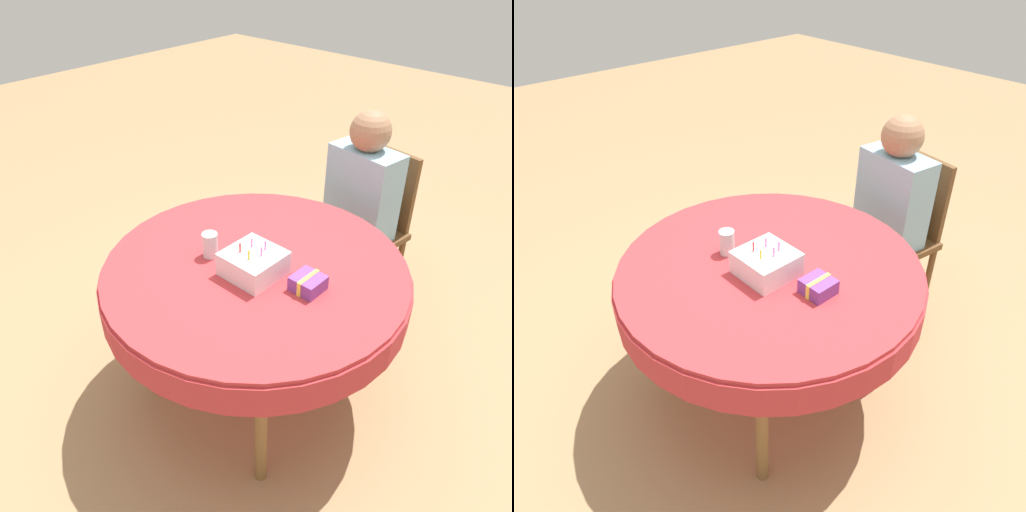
% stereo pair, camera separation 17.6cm
% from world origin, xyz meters
% --- Properties ---
extents(ground_plane, '(12.00, 12.00, 0.00)m').
position_xyz_m(ground_plane, '(0.00, 0.00, 0.00)').
color(ground_plane, '#A37F56').
extents(dining_table, '(1.29, 1.29, 0.73)m').
position_xyz_m(dining_table, '(0.00, 0.00, 0.65)').
color(dining_table, '#BC3338').
rests_on(dining_table, ground_plane).
extents(chair, '(0.49, 0.49, 0.89)m').
position_xyz_m(chair, '(-0.05, 0.99, 0.48)').
color(chair, brown).
rests_on(chair, ground_plane).
extents(person, '(0.40, 0.32, 1.14)m').
position_xyz_m(person, '(-0.06, 0.90, 0.69)').
color(person, '#9E7051').
rests_on(person, ground_plane).
extents(birthday_cake, '(0.21, 0.21, 0.14)m').
position_xyz_m(birthday_cake, '(0.03, -0.05, 0.78)').
color(birthday_cake, white).
rests_on(birthday_cake, dining_table).
extents(drinking_glass, '(0.07, 0.07, 0.11)m').
position_xyz_m(drinking_glass, '(-0.19, -0.08, 0.79)').
color(drinking_glass, silver).
rests_on(drinking_glass, dining_table).
extents(gift_box, '(0.11, 0.12, 0.07)m').
position_xyz_m(gift_box, '(0.26, 0.02, 0.76)').
color(gift_box, '#753D99').
rests_on(gift_box, dining_table).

